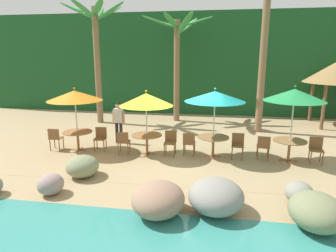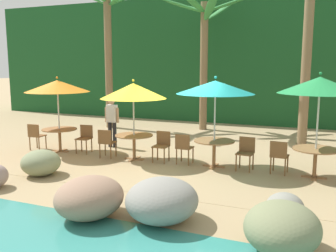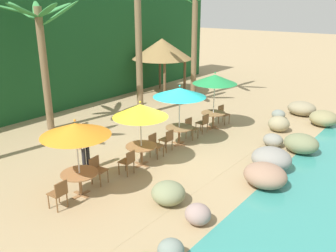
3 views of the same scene
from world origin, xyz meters
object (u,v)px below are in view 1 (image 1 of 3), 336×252
Objects in this scene: umbrella_green at (295,95)px; palm_tree_nearest at (96,41)px; dining_table_yellow at (147,138)px; chair_orange_seaward at (101,137)px; chair_green_inland at (263,146)px; chair_teal_seaward at (238,144)px; chair_teal_inland at (189,142)px; umbrella_yellow at (146,100)px; umbrella_teal at (215,96)px; dining_table_teal at (213,140)px; chair_green_seaward at (316,148)px; dining_table_orange at (78,135)px; chair_yellow_inland at (123,141)px; palm_tree_second at (177,47)px; palm_tree_third at (265,32)px; dining_table_green at (290,144)px; umbrella_orange at (75,96)px; waiter_in_white at (119,120)px; chair_orange_inland at (55,137)px; chair_yellow_seaward at (170,141)px.

palm_tree_nearest is (-8.68, 4.65, 1.93)m from umbrella_green.
umbrella_green reaches higher than dining_table_yellow.
chair_orange_seaward and chair_green_inland have the same top height.
chair_teal_inland is (-1.71, -0.11, 0.00)m from chair_teal_seaward.
chair_teal_inland is (1.53, 0.04, -1.51)m from umbrella_yellow.
umbrella_teal is 1.56m from dining_table_teal.
palm_tree_nearest is (-5.26, 4.70, 3.70)m from chair_teal_inland.
umbrella_green is at bearing -179.88° from chair_green_seaward.
dining_table_teal is (5.08, 0.11, 0.00)m from dining_table_orange.
dining_table_yellow is (1.86, -0.20, 0.10)m from chair_orange_seaward.
chair_yellow_inland is 0.16× the size of palm_tree_second.
dining_table_yellow is at bearing -137.08° from palm_tree_third.
palm_tree_third is (4.42, 4.11, 3.92)m from dining_table_yellow.
dining_table_yellow is 3.25m from chair_teal_seaward.
umbrella_green is 2.36× the size of dining_table_green.
umbrella_teal is (5.08, 0.11, 0.07)m from umbrella_orange.
umbrella_teal is 2.84× the size of chair_green_inland.
chair_yellow_inland and chair_teal_seaward have the same top height.
dining_table_yellow is at bearing -0.11° from umbrella_orange.
palm_tree_nearest is at bearing 120.45° from chair_yellow_inland.
dining_table_yellow is 1.95m from waiter_in_white.
chair_green_inland is (4.09, 0.06, -1.51)m from umbrella_yellow.
umbrella_yellow is 2.39m from umbrella_teal.
dining_table_teal is 0.15× the size of palm_tree_third.
chair_orange_seaward reaches higher than dining_table_teal.
waiter_in_white reaches higher than chair_orange_inland.
palm_tree_nearest reaches higher than umbrella_green.
dining_table_green is (2.56, -0.03, 0.00)m from dining_table_teal.
chair_teal_inland is 0.79× the size of dining_table_green.
chair_orange_inland is 9.34m from chair_green_seaward.
chair_yellow_seaward is 0.69m from chair_teal_inland.
palm_tree_nearest is (-7.82, 4.68, 3.70)m from chair_green_inland.
chair_teal_seaward is at bearing -106.59° from palm_tree_third.
chair_teal_seaward is 1.71m from chair_teal_inland.
palm_tree_second reaches higher than dining_table_teal.
chair_orange_inland is at bearing -146.44° from waiter_in_white.
umbrella_yellow reaches higher than dining_table_orange.
dining_table_green is at bearing 0.62° from umbrella_orange.
chair_orange_seaward is at bearing -67.63° from palm_tree_nearest.
umbrella_yellow is 1.73m from chair_yellow_inland.
palm_tree_second is 0.78× the size of palm_tree_third.
chair_yellow_seaward and chair_green_inland have the same top height.
dining_table_orange is at bearing -150.01° from palm_tree_third.
umbrella_yellow is 2.71× the size of chair_teal_inland.
umbrella_green is (7.64, 0.08, 1.66)m from dining_table_orange.
chair_green_seaward is 0.51× the size of waiter_in_white.
dining_table_green is 6.53m from waiter_in_white.
chair_teal_seaward is at bearing 1.31° from chair_yellow_seaward.
chair_teal_seaward is (2.39, 0.05, 0.00)m from chair_yellow_seaward.
dining_table_orange is 7.82m from umbrella_green.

